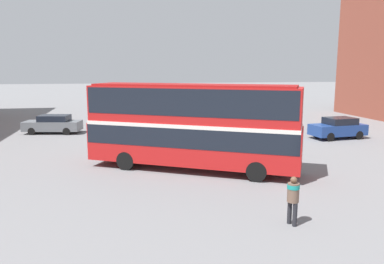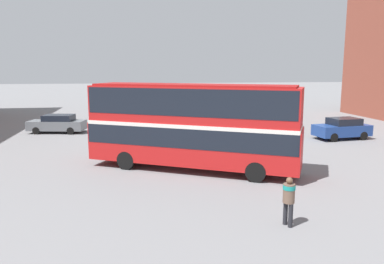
{
  "view_description": "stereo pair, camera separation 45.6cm",
  "coord_description": "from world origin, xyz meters",
  "px_view_note": "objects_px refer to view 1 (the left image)",
  "views": [
    {
      "loc": [
        -4.29,
        -20.24,
        5.43
      ],
      "look_at": [
        -0.67,
        -0.89,
        2.08
      ],
      "focal_mm": 35.0,
      "sensor_mm": 36.0,
      "label": 1
    },
    {
      "loc": [
        -3.84,
        -20.32,
        5.43
      ],
      "look_at": [
        -0.67,
        -0.89,
        2.08
      ],
      "focal_mm": 35.0,
      "sensor_mm": 36.0,
      "label": 2
    }
  ],
  "objects_px": {
    "parked_car_kerb_near": "(53,124)",
    "parked_car_side_street": "(338,128)",
    "pedestrian_foreground": "(293,196)",
    "double_decker_bus": "(192,122)",
    "parked_car_kerb_far": "(248,118)"
  },
  "relations": [
    {
      "from": "parked_car_kerb_near",
      "to": "parked_car_side_street",
      "type": "height_order",
      "value": "parked_car_side_street"
    },
    {
      "from": "pedestrian_foreground",
      "to": "parked_car_kerb_near",
      "type": "height_order",
      "value": "pedestrian_foreground"
    },
    {
      "from": "double_decker_bus",
      "to": "pedestrian_foreground",
      "type": "bearing_deg",
      "value": -46.4
    },
    {
      "from": "pedestrian_foreground",
      "to": "double_decker_bus",
      "type": "bearing_deg",
      "value": -92.54
    },
    {
      "from": "pedestrian_foreground",
      "to": "parked_car_kerb_far",
      "type": "relative_size",
      "value": 0.37
    },
    {
      "from": "pedestrian_foreground",
      "to": "parked_car_kerb_far",
      "type": "distance_m",
      "value": 22.9
    },
    {
      "from": "double_decker_bus",
      "to": "parked_car_kerb_far",
      "type": "bearing_deg",
      "value": 88.88
    },
    {
      "from": "parked_car_kerb_near",
      "to": "parked_car_side_street",
      "type": "xyz_separation_m",
      "value": [
        22.39,
        -6.55,
        0.05
      ]
    },
    {
      "from": "parked_car_side_street",
      "to": "parked_car_kerb_far",
      "type": "bearing_deg",
      "value": -62.9
    },
    {
      "from": "parked_car_side_street",
      "to": "parked_car_kerb_near",
      "type": "bearing_deg",
      "value": -22.62
    },
    {
      "from": "pedestrian_foreground",
      "to": "parked_car_side_street",
      "type": "bearing_deg",
      "value": -144.08
    },
    {
      "from": "parked_car_kerb_near",
      "to": "parked_car_side_street",
      "type": "relative_size",
      "value": 1.11
    },
    {
      "from": "parked_car_kerb_far",
      "to": "parked_car_kerb_near",
      "type": "bearing_deg",
      "value": 16.14
    },
    {
      "from": "double_decker_bus",
      "to": "parked_car_kerb_near",
      "type": "height_order",
      "value": "double_decker_bus"
    },
    {
      "from": "parked_car_kerb_near",
      "to": "parked_car_side_street",
      "type": "bearing_deg",
      "value": 174.5
    }
  ]
}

